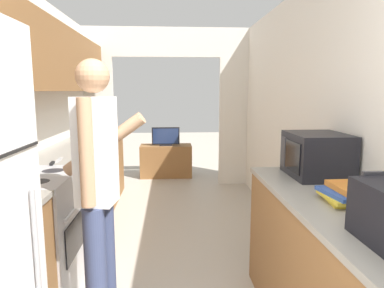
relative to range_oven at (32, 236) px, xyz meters
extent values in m
cube|color=brown|center=(-0.15, 1.00, 1.38)|extent=(0.32, 3.73, 0.65)
cube|color=white|center=(2.31, -0.06, 0.78)|extent=(0.06, 7.31, 2.50)
cube|color=white|center=(-0.18, 3.02, 0.56)|extent=(0.65, 0.06, 2.05)
cube|color=white|center=(2.15, 3.02, 0.56)|extent=(0.65, 0.06, 2.05)
cube|color=white|center=(0.98, 3.02, 1.81)|extent=(2.98, 0.06, 0.45)
cube|color=brown|center=(-0.01, 1.61, -0.02)|extent=(0.60, 2.50, 0.89)
cube|color=gray|center=(-0.01, 1.62, 0.44)|extent=(0.62, 2.51, 0.03)
cube|color=gray|center=(1.98, -0.85, 0.44)|extent=(0.62, 2.05, 0.03)
cylinder|color=#99999E|center=(0.44, -1.03, 0.29)|extent=(0.02, 0.02, 0.72)
cube|color=#B7B7BC|center=(0.00, 0.00, -0.01)|extent=(0.62, 0.73, 0.93)
cube|color=black|center=(0.32, 0.00, -0.01)|extent=(0.01, 0.50, 0.28)
cylinder|color=#B7B7BC|center=(0.34, 0.00, 0.23)|extent=(0.02, 0.59, 0.02)
cylinder|color=#232328|center=(0.13, -0.16, 0.45)|extent=(0.16, 0.16, 0.01)
cylinder|color=#232328|center=(0.13, 0.16, 0.45)|extent=(0.16, 0.16, 0.01)
cylinder|color=#232328|center=(-0.12, 0.16, 0.45)|extent=(0.16, 0.16, 0.01)
cylinder|color=#384266|center=(0.57, -0.52, -0.04)|extent=(0.15, 0.15, 0.86)
cylinder|color=#384266|center=(0.60, -0.35, -0.04)|extent=(0.15, 0.15, 0.86)
cube|color=white|center=(0.58, -0.43, 0.71)|extent=(0.24, 0.24, 0.64)
cylinder|color=tan|center=(0.56, -0.58, 0.72)|extent=(0.09, 0.09, 0.61)
cylinder|color=tan|center=(0.60, -0.29, 0.72)|extent=(0.55, 0.16, 0.42)
sphere|color=tan|center=(0.58, -0.43, 1.15)|extent=(0.20, 0.20, 0.20)
cube|color=black|center=(2.07, -0.13, 0.61)|extent=(0.38, 0.45, 0.31)
cube|color=black|center=(1.87, -0.18, 0.61)|extent=(0.01, 0.27, 0.21)
cube|color=#38383D|center=(1.87, 0.02, 0.61)|extent=(0.01, 0.09, 0.22)
cube|color=gold|center=(2.00, -0.71, 0.47)|extent=(0.26, 0.27, 0.02)
cube|color=gold|center=(1.98, -0.73, 0.49)|extent=(0.23, 0.26, 0.02)
cube|color=#2D4C99|center=(1.98, -0.72, 0.51)|extent=(0.25, 0.29, 0.02)
cube|color=#C67028|center=(2.00, -0.72, 0.54)|extent=(0.18, 0.28, 0.03)
cube|color=brown|center=(0.95, 3.58, -0.18)|extent=(0.91, 0.42, 0.57)
cube|color=black|center=(0.95, 3.54, 0.11)|extent=(0.21, 0.16, 0.02)
cube|color=black|center=(0.95, 3.54, 0.27)|extent=(0.49, 0.04, 0.30)
cube|color=navy|center=(0.95, 3.52, 0.27)|extent=(0.45, 0.01, 0.27)
cube|color=#B7B7BC|center=(0.04, 0.56, 0.46)|extent=(0.07, 0.23, 0.00)
cube|color=black|center=(0.04, 0.39, 0.47)|extent=(0.04, 0.11, 0.02)
camera|label=1|loc=(1.02, -2.46, 1.06)|focal=32.00mm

